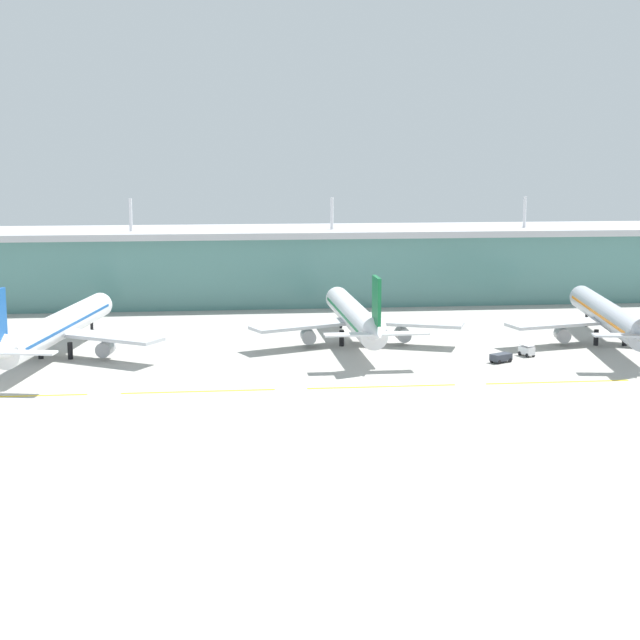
{
  "coord_description": "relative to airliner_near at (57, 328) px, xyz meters",
  "views": [
    {
      "loc": [
        -34.48,
        -180.42,
        44.01
      ],
      "look_at": [
        -10.83,
        33.52,
        7.0
      ],
      "focal_mm": 56.28,
      "sensor_mm": 36.0,
      "label": 1
    }
  ],
  "objects": [
    {
      "name": "taxiway_stripe_mid_west",
      "position": [
        30.02,
        -33.83,
        -6.44
      ],
      "size": [
        28.0,
        0.7,
        0.04
      ],
      "primitive_type": "cube",
      "color": "yellow",
      "rests_on": "ground"
    },
    {
      "name": "taxiway_stripe_centre",
      "position": [
        64.02,
        -33.83,
        -6.44
      ],
      "size": [
        28.0,
        0.7,
        0.04
      ],
      "primitive_type": "cube",
      "color": "yellow",
      "rests_on": "ground"
    },
    {
      "name": "ground_plane",
      "position": [
        67.02,
        -33.32,
        -6.46
      ],
      "size": [
        600.0,
        600.0,
        0.0
      ],
      "primitive_type": "plane",
      "color": "#A8A59E"
    },
    {
      "name": "baggage_cart",
      "position": [
        99.68,
        -9.63,
        -5.19
      ],
      "size": [
        3.03,
        4.0,
        2.48
      ],
      "color": "silver",
      "rests_on": "ground"
    },
    {
      "name": "pushback_tug",
      "position": [
        92.34,
        -15.29,
        -5.36
      ],
      "size": [
        5.01,
        4.22,
        1.85
      ],
      "color": "#333842",
      "rests_on": "ground"
    },
    {
      "name": "airliner_near",
      "position": [
        0.0,
        0.0,
        0.0
      ],
      "size": [
        47.94,
        70.19,
        18.9
      ],
      "color": "white",
      "rests_on": "ground"
    },
    {
      "name": "taxiway_stripe_mid_east",
      "position": [
        98.02,
        -33.83,
        -6.44
      ],
      "size": [
        28.0,
        0.7,
        0.04
      ],
      "primitive_type": "cube",
      "color": "yellow",
      "rests_on": "ground"
    },
    {
      "name": "terminal_building",
      "position": [
        67.02,
        73.24,
        4.4
      ],
      "size": [
        288.0,
        34.0,
        30.3
      ],
      "color": "slate",
      "rests_on": "ground"
    },
    {
      "name": "airliner_middle",
      "position": [
        64.86,
        7.16,
        -0.01
      ],
      "size": [
        48.79,
        63.24,
        18.9
      ],
      "color": "silver",
      "rests_on": "ground"
    },
    {
      "name": "taxiway_stripe_west",
      "position": [
        -3.98,
        -33.83,
        -6.44
      ],
      "size": [
        28.0,
        0.7,
        0.04
      ],
      "primitive_type": "cube",
      "color": "yellow",
      "rests_on": "ground"
    },
    {
      "name": "airliner_far",
      "position": [
        122.33,
        1.19,
        -0.0
      ],
      "size": [
        48.27,
        66.73,
        18.9
      ],
      "color": "#ADB2BC",
      "rests_on": "ground"
    }
  ]
}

